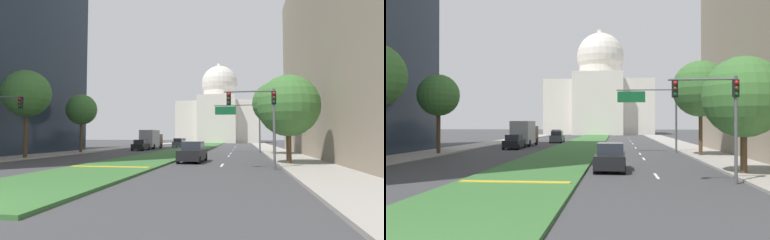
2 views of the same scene
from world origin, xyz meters
TOP-DOWN VIEW (x-y plane):
  - ground_plane at (0.00, 53.20)m, footprint 260.00×260.00m
  - grass_median at (0.00, 47.88)m, footprint 5.88×95.76m
  - median_curb_nose at (0.00, 11.85)m, footprint 5.29×0.50m
  - lane_dashes_right at (6.96, 42.75)m, footprint 0.16×59.09m
  - sidewalk_left at (-12.98, 42.56)m, footprint 4.00×95.76m
  - sidewalk_right at (12.98, 42.56)m, footprint 4.00×95.76m
  - capitol_building at (0.00, 105.60)m, footprint 28.31×27.77m
  - traffic_light_near_right at (9.64, 13.22)m, footprint 3.34×0.35m
  - overhead_guide_sign at (8.39, 34.28)m, footprint 6.07×0.20m
  - street_tree_left_near at (-11.65, 18.91)m, footprint 4.40×4.40m
  - street_tree_right_near at (11.82, 16.47)m, footprint 4.55×4.55m
  - street_tree_left_mid at (-11.70, 29.02)m, footprint 3.85×3.85m
  - street_tree_right_mid at (12.03, 29.16)m, footprint 4.91×4.91m
  - sedan_lead_stopped at (4.39, 18.24)m, footprint 1.94×4.63m
  - sedan_midblock at (-6.91, 38.07)m, footprint 1.94×4.17m
  - sedan_distant at (-4.26, 53.32)m, footprint 1.99×4.55m
  - sedan_far_horizon at (-6.83, 69.73)m, footprint 1.93×4.30m
  - box_truck_delivery at (-7.11, 44.03)m, footprint 2.40×6.40m

SIDE VIEW (x-z plane):
  - ground_plane at x=0.00m, z-range 0.00..0.00m
  - lane_dashes_right at x=6.96m, z-range 0.00..0.01m
  - grass_median at x=0.00m, z-range 0.00..0.14m
  - sidewalk_left at x=-12.98m, z-range 0.00..0.15m
  - sidewalk_right at x=12.98m, z-range 0.00..0.15m
  - median_curb_nose at x=0.00m, z-range 0.14..0.18m
  - sedan_midblock at x=-6.91m, z-range -0.05..1.59m
  - sedan_far_horizon at x=-6.83m, z-range -0.05..1.65m
  - sedan_lead_stopped at x=4.39m, z-range -0.05..1.65m
  - sedan_distant at x=-4.26m, z-range -0.06..1.71m
  - box_truck_delivery at x=-7.11m, z-range 0.08..3.28m
  - traffic_light_near_right at x=9.64m, z-range 1.20..6.40m
  - street_tree_right_near at x=11.82m, z-range 1.05..7.73m
  - overhead_guide_sign at x=8.39m, z-range 1.42..7.92m
  - street_tree_left_mid at x=-11.70m, z-range 1.77..9.23m
  - street_tree_right_mid at x=12.03m, z-range 1.73..10.12m
  - street_tree_left_near at x=-11.65m, z-range 1.97..10.36m
  - capitol_building at x=0.00m, z-range -4.36..24.87m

